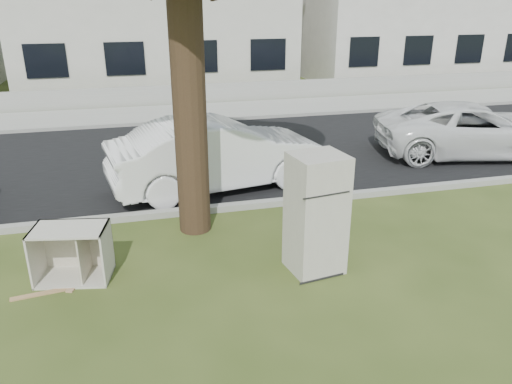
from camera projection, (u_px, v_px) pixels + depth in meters
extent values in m
plane|color=#334418|center=(240.00, 279.00, 7.19)|extent=(120.00, 120.00, 0.00)
cube|color=black|center=(189.00, 156.00, 12.60)|extent=(120.00, 7.00, 0.01)
cube|color=gray|center=(212.00, 212.00, 9.40)|extent=(120.00, 0.18, 0.12)
cube|color=gray|center=(175.00, 124.00, 15.80)|extent=(120.00, 0.18, 0.12)
cube|color=gray|center=(171.00, 114.00, 17.10)|extent=(120.00, 2.80, 0.01)
cube|color=gray|center=(167.00, 95.00, 18.42)|extent=(120.00, 0.15, 0.70)
cylinder|color=black|center=(188.00, 78.00, 7.76)|extent=(0.54, 0.54, 5.20)
cube|color=#B5B5A5|center=(152.00, 0.00, 21.63)|extent=(11.00, 8.00, 7.20)
cube|color=silver|center=(401.00, 6.00, 24.47)|extent=(10.00, 8.00, 6.60)
cube|color=silver|center=(316.00, 214.00, 7.14)|extent=(0.82, 0.78, 1.77)
cube|color=silver|center=(72.00, 253.00, 7.07)|extent=(1.12, 0.81, 0.79)
cube|color=#A57C50|center=(52.00, 292.00, 6.86)|extent=(1.07, 0.24, 0.02)
cube|color=tan|center=(82.00, 276.00, 7.24)|extent=(0.39, 0.83, 0.02)
imported|color=white|center=(218.00, 154.00, 10.34)|extent=(4.71, 2.32, 1.48)
imported|color=white|center=(472.00, 129.00, 12.52)|extent=(5.06, 3.12, 1.31)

